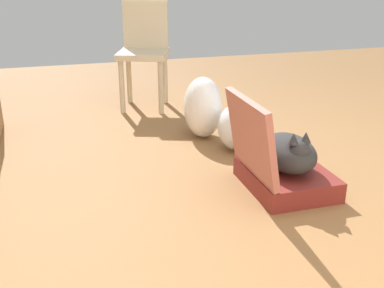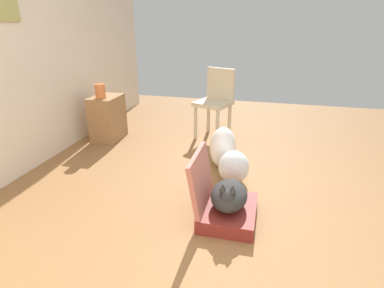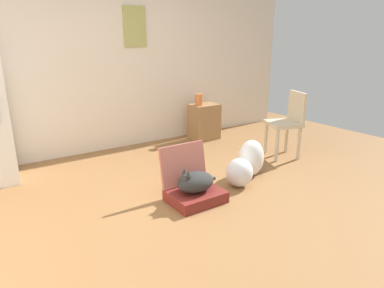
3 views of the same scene
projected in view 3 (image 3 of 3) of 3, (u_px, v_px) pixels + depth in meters
ground_plane at (202, 204)px, 3.34m from camera, size 7.68×7.68×0.00m
wall_back at (109, 58)px, 4.74m from camera, size 6.40×0.15×2.60m
suitcase_base at (196, 196)px, 3.38m from camera, size 0.52×0.43×0.11m
suitcase_lid at (183, 164)px, 3.47m from camera, size 0.52×0.11×0.42m
cat at (195, 182)px, 3.32m from camera, size 0.47×0.28×0.25m
plastic_bag_white at (239, 173)px, 3.70m from camera, size 0.30×0.29×0.32m
plastic_bag_clear at (251, 158)px, 3.98m from camera, size 0.33×0.27×0.44m
side_table at (204, 122)px, 5.46m from camera, size 0.44×0.33×0.57m
vase_tall at (199, 100)px, 5.29m from camera, size 0.12×0.12×0.17m
chair at (288, 121)px, 4.56m from camera, size 0.52×0.52×0.89m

